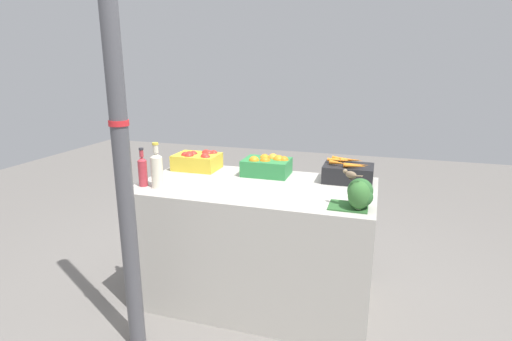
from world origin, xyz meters
name	(u,v)px	position (x,y,z in m)	size (l,w,h in m)	color
ground_plane	(256,295)	(0.00, 0.00, 0.00)	(10.00, 10.00, 0.00)	slate
market_table	(256,242)	(0.00, 0.00, 0.43)	(1.59, 0.85, 0.85)	#B7B2A8
support_pole	(120,136)	(-0.53, -0.71, 1.28)	(0.11, 0.11, 2.56)	#4C4C51
apple_crate	(198,160)	(-0.56, 0.26, 0.92)	(0.34, 0.25, 0.15)	gold
orange_crate	(268,166)	(0.01, 0.27, 0.92)	(0.34, 0.25, 0.15)	#2D8442
carrot_crate	(348,172)	(0.59, 0.27, 0.92)	(0.34, 0.25, 0.15)	black
broccoli_pile	(359,194)	(0.69, -0.27, 0.94)	(0.24, 0.19, 0.17)	#2D602D
juice_bottle_ruby	(143,170)	(-0.72, -0.25, 0.96)	(0.06, 0.06, 0.26)	#B2333D
juice_bottle_cloudy	(157,169)	(-0.61, -0.25, 0.98)	(0.08, 0.08, 0.30)	beige
sparrow_bird	(350,174)	(0.64, -0.27, 1.05)	(0.12, 0.09, 0.05)	#4C3D2D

